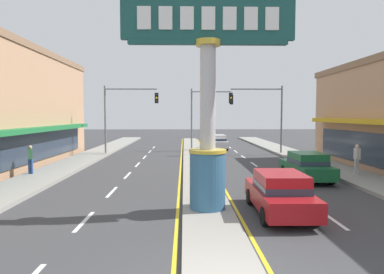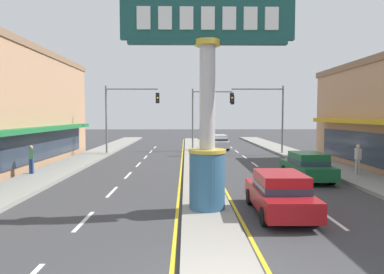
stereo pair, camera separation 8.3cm
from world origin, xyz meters
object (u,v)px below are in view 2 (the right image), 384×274
(traffic_light_right_side, at_px, (263,108))
(sedan_near_right_lane, at_px, (218,142))
(district_sign, at_px, (207,107))
(pedestrian_near_kerb, at_px, (31,158))
(sedan_far_right_lane, at_px, (279,193))
(traffic_light_median_far, at_px, (208,109))
(traffic_light_left_side, at_px, (126,108))
(pedestrian_far_side, at_px, (358,157))
(sedan_near_left_lane, at_px, (307,166))

(traffic_light_right_side, distance_m, sedan_near_right_lane, 6.96)
(district_sign, bearing_deg, traffic_light_right_side, 71.23)
(district_sign, relative_size, pedestrian_near_kerb, 4.69)
(sedan_near_right_lane, distance_m, sedan_far_right_lane, 23.35)
(traffic_light_median_far, bearing_deg, traffic_light_left_side, -156.00)
(traffic_light_right_side, height_order, sedan_near_right_lane, traffic_light_right_side)
(district_sign, height_order, traffic_light_right_side, district_sign)
(district_sign, bearing_deg, traffic_light_median_far, 86.31)
(sedan_near_right_lane, distance_m, pedestrian_far_side, 17.42)
(traffic_light_median_far, height_order, sedan_near_left_lane, traffic_light_median_far)
(district_sign, relative_size, pedestrian_far_side, 4.47)
(sedan_near_left_lane, bearing_deg, pedestrian_near_kerb, 175.06)
(district_sign, height_order, traffic_light_median_far, district_sign)
(district_sign, distance_m, traffic_light_left_side, 19.30)
(sedan_far_right_lane, distance_m, pedestrian_far_side, 9.67)
(traffic_light_right_side, relative_size, pedestrian_far_side, 3.59)
(district_sign, height_order, sedan_near_right_lane, district_sign)
(traffic_light_median_far, distance_m, sedan_near_left_lane, 16.59)
(traffic_light_median_far, bearing_deg, sedan_near_right_lane, 48.29)
(district_sign, distance_m, pedestrian_far_side, 11.63)
(traffic_light_right_side, distance_m, sedan_far_right_lane, 19.15)
(sedan_far_right_lane, distance_m, pedestrian_near_kerb, 14.56)
(sedan_far_right_lane, bearing_deg, traffic_light_right_side, 79.02)
(traffic_light_median_far, distance_m, sedan_far_right_lane, 22.32)
(sedan_far_right_lane, xyz_separation_m, pedestrian_near_kerb, (-12.31, 7.78, 0.32))
(traffic_light_left_side, height_order, pedestrian_far_side, traffic_light_left_side)
(traffic_light_right_side, bearing_deg, pedestrian_far_side, -75.69)
(sedan_near_right_lane, bearing_deg, sedan_far_right_lane, -90.01)
(traffic_light_right_side, height_order, pedestrian_far_side, traffic_light_right_side)
(traffic_light_median_far, xyz_separation_m, pedestrian_near_kerb, (-11.13, -14.25, -3.08))
(traffic_light_left_side, distance_m, traffic_light_right_side, 12.31)
(traffic_light_left_side, bearing_deg, sedan_near_right_lane, 28.22)
(traffic_light_right_side, bearing_deg, district_sign, -108.77)
(pedestrian_near_kerb, relative_size, pedestrian_far_side, 0.95)
(traffic_light_right_side, xyz_separation_m, sedan_near_right_lane, (-3.58, 4.86, -3.46))
(district_sign, height_order, traffic_light_left_side, district_sign)
(traffic_light_right_side, distance_m, pedestrian_far_side, 12.07)
(sedan_near_right_lane, height_order, sedan_near_left_lane, same)
(sedan_near_left_lane, xyz_separation_m, pedestrian_far_side, (3.17, 0.75, 0.37))
(sedan_near_right_lane, height_order, pedestrian_near_kerb, pedestrian_near_kerb)
(sedan_far_right_lane, bearing_deg, district_sign, 171.66)
(sedan_near_left_lane, distance_m, pedestrian_far_side, 3.28)
(sedan_near_left_lane, distance_m, pedestrian_near_kerb, 15.67)
(traffic_light_left_side, xyz_separation_m, sedan_near_right_lane, (8.73, 4.68, -3.46))
(traffic_light_median_far, bearing_deg, pedestrian_far_side, -62.77)
(district_sign, distance_m, pedestrian_near_kerb, 12.53)
(sedan_far_right_lane, xyz_separation_m, sedan_near_left_lane, (3.30, 6.43, 0.00))
(district_sign, xyz_separation_m, traffic_light_right_side, (6.15, 18.11, 0.40))
(sedan_far_right_lane, bearing_deg, pedestrian_far_side, 47.97)
(traffic_light_right_side, bearing_deg, sedan_far_right_lane, -100.98)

